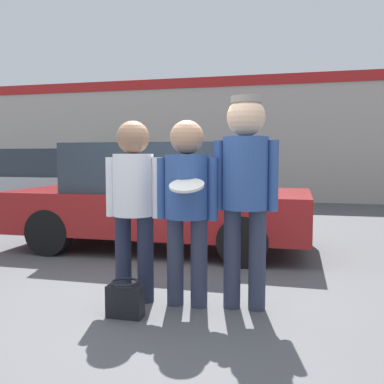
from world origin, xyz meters
TOP-DOWN VIEW (x-y plane):
  - ground_plane at (0.00, 0.00)m, footprint 56.00×56.00m
  - storefront_building at (0.00, 9.36)m, footprint 24.00×0.22m
  - person_left at (-0.28, 0.04)m, footprint 0.54×0.37m
  - person_middle_with_frisbee at (0.23, 0.02)m, footprint 0.56×0.61m
  - person_right at (0.74, 0.07)m, footprint 0.56×0.39m
  - parked_car_near at (-0.80, 2.33)m, footprint 4.26×1.88m
  - parked_car_far at (-4.57, 5.01)m, footprint 4.30×1.88m
  - shrub at (-4.69, 8.43)m, footprint 1.48×1.48m
  - handbag at (-0.20, -0.38)m, footprint 0.30×0.23m

SIDE VIEW (x-z plane):
  - ground_plane at x=0.00m, z-range 0.00..0.00m
  - handbag at x=-0.20m, z-range -0.01..0.30m
  - shrub at x=-4.69m, z-range 0.00..1.48m
  - parked_car_near at x=-0.80m, z-range -0.01..1.51m
  - parked_car_far at x=-4.57m, z-range 0.00..1.51m
  - person_left at x=-0.28m, z-range 0.16..1.82m
  - person_middle_with_frisbee at x=0.23m, z-range 0.17..1.82m
  - person_right at x=0.74m, z-range 0.22..2.06m
  - storefront_building at x=0.00m, z-range 0.03..3.77m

